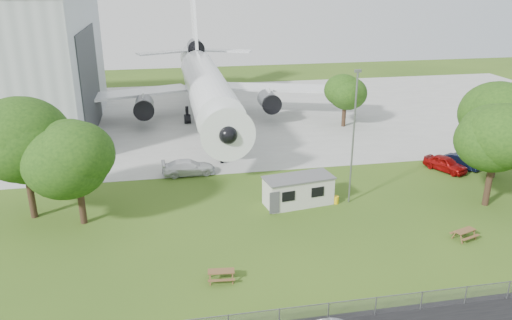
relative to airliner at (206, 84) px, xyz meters
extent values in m
plane|color=#4C6D1F|center=(2.00, -35.86, -5.27)|extent=(160.00, 160.00, 0.00)
cube|color=#B7B7B2|center=(2.00, 2.14, -5.25)|extent=(120.00, 46.00, 0.03)
cube|color=#2D3033|center=(-14.93, -2.86, 1.48)|extent=(0.16, 16.00, 12.96)
cylinder|color=white|center=(0.00, -1.86, -0.17)|extent=(5.40, 34.00, 5.40)
cone|color=white|center=(0.00, -20.86, -0.17)|extent=(5.40, 5.50, 5.40)
cone|color=white|center=(0.00, 19.14, 0.63)|extent=(4.86, 9.00, 4.86)
cube|color=white|center=(-12.50, 1.34, -1.37)|extent=(21.36, 10.77, 0.36)
cube|color=white|center=(12.50, 1.34, -1.37)|extent=(21.36, 10.77, 0.36)
cube|color=white|center=(0.00, 19.14, 6.33)|extent=(0.46, 9.96, 12.17)
cylinder|color=#515459|center=(-8.50, -2.36, -2.27)|extent=(2.50, 4.20, 2.50)
cylinder|color=#515459|center=(8.50, -2.36, -2.27)|extent=(2.50, 4.20, 2.50)
cylinder|color=#515459|center=(0.00, 18.14, 2.63)|extent=(2.60, 4.50, 2.60)
cylinder|color=black|center=(0.00, -17.36, -4.07)|extent=(0.36, 0.36, 2.40)
cylinder|color=black|center=(-2.80, -0.86, -4.07)|extent=(0.44, 0.44, 2.40)
cylinder|color=black|center=(2.80, -0.86, -4.07)|extent=(0.44, 0.44, 2.40)
cube|color=beige|center=(5.52, -29.16, -4.02)|extent=(6.32, 3.40, 2.50)
cube|color=#59595B|center=(5.52, -29.16, -2.71)|extent=(6.54, 3.63, 0.12)
cylinder|color=gold|center=(8.92, -29.76, -4.92)|extent=(0.50, 0.50, 0.70)
cylinder|color=slate|center=(10.20, -29.66, 0.73)|extent=(0.16, 0.16, 12.00)
cylinder|color=#382619|center=(-17.38, -27.57, -3.40)|extent=(0.56, 0.56, 3.73)
sphere|color=#356116|center=(-17.38, -27.57, 1.16)|extent=(9.36, 9.36, 9.36)
cylinder|color=#382619|center=(-13.06, -29.45, -3.60)|extent=(0.56, 0.56, 3.33)
sphere|color=#356116|center=(-13.06, -29.45, 0.47)|extent=(7.41, 7.41, 7.41)
cylinder|color=#382619|center=(22.11, -32.49, -3.49)|extent=(0.56, 0.56, 3.56)
sphere|color=#356116|center=(22.11, -32.49, 0.86)|extent=(6.79, 6.79, 6.79)
cylinder|color=#382619|center=(26.79, -26.67, -3.38)|extent=(0.56, 0.56, 3.78)
sphere|color=#356116|center=(26.79, -26.67, 1.25)|extent=(7.64, 7.64, 7.64)
cylinder|color=#382619|center=(18.13, -6.38, -3.90)|extent=(0.56, 0.56, 2.74)
sphere|color=#356116|center=(18.13, -6.38, -0.55)|extent=(5.38, 5.38, 5.38)
imported|color=#920A09|center=(22.95, -24.18, -4.48)|extent=(3.76, 4.96, 1.57)
imported|color=black|center=(25.36, -23.58, -4.60)|extent=(3.04, 4.25, 1.33)
imported|color=white|center=(-3.79, -20.24, -4.48)|extent=(5.51, 2.40, 1.58)
camera|label=1|loc=(-5.79, -68.80, 14.22)|focal=35.00mm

